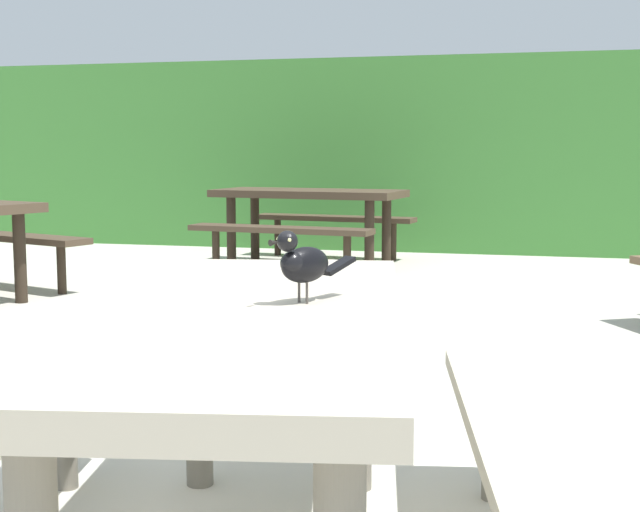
% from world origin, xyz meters
% --- Properties ---
extents(hedge_wall, '(28.00, 1.81, 2.13)m').
position_xyz_m(hedge_wall, '(0.00, 8.59, 1.06)').
color(hedge_wall, '#428438').
rests_on(hedge_wall, ground).
extents(picnic_table_foreground, '(1.96, 1.99, 0.74)m').
position_xyz_m(picnic_table_foreground, '(0.23, 0.14, 0.56)').
color(picnic_table_foreground, '#B2A893').
rests_on(picnic_table_foreground, ground).
extents(bird_grackle, '(0.17, 0.26, 0.18)m').
position_xyz_m(bird_grackle, '(0.36, 0.20, 0.84)').
color(bird_grackle, black).
rests_on(bird_grackle, picnic_table_foreground).
extents(picnic_table_mid_right, '(1.90, 1.87, 0.74)m').
position_xyz_m(picnic_table_mid_right, '(-1.26, 6.31, 0.56)').
color(picnic_table_mid_right, '#473828').
rests_on(picnic_table_mid_right, ground).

